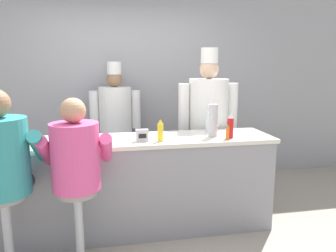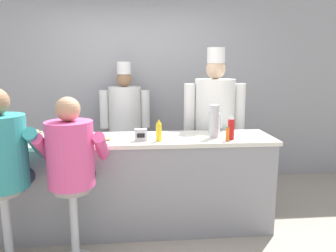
{
  "view_description": "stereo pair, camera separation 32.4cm",
  "coord_description": "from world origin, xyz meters",
  "px_view_note": "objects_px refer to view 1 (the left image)",
  "views": [
    {
      "loc": [
        -0.26,
        -2.85,
        1.68
      ],
      "look_at": [
        0.34,
        0.28,
        1.08
      ],
      "focal_mm": 35.0,
      "sensor_mm": 36.0,
      "label": 1
    },
    {
      "loc": [
        0.06,
        -2.89,
        1.68
      ],
      "look_at": [
        0.34,
        0.28,
        1.08
      ],
      "focal_mm": 35.0,
      "sensor_mm": 36.0,
      "label": 2
    }
  ],
  "objects_px": {
    "diner_seated_pink": "(76,161)",
    "ketchup_bottle_red": "(230,126)",
    "hot_sauce_bottle_orange": "(227,133)",
    "breakfast_plate": "(106,142)",
    "cook_in_whites_far": "(208,120)",
    "water_pitcher_clear": "(211,122)",
    "coffee_mug_tan": "(31,137)",
    "mustard_bottle_yellow": "(160,131)",
    "cook_in_whites_near": "(116,121)",
    "cup_stack_steel": "(213,120)",
    "diner_seated_teal": "(2,161)",
    "cereal_bowl": "(4,141)",
    "napkin_dispenser_chrome": "(142,135)"
  },
  "relations": [
    {
      "from": "breakfast_plate",
      "to": "cook_in_whites_near",
      "type": "height_order",
      "value": "cook_in_whites_near"
    },
    {
      "from": "ketchup_bottle_red",
      "to": "coffee_mug_tan",
      "type": "bearing_deg",
      "value": 173.61
    },
    {
      "from": "cereal_bowl",
      "to": "diner_seated_teal",
      "type": "distance_m",
      "value": 0.54
    },
    {
      "from": "cup_stack_steel",
      "to": "ketchup_bottle_red",
      "type": "bearing_deg",
      "value": -33.69
    },
    {
      "from": "hot_sauce_bottle_orange",
      "to": "cook_in_whites_near",
      "type": "xyz_separation_m",
      "value": [
        -1.03,
        1.43,
        -0.08
      ]
    },
    {
      "from": "diner_seated_pink",
      "to": "ketchup_bottle_red",
      "type": "bearing_deg",
      "value": 13.97
    },
    {
      "from": "coffee_mug_tan",
      "to": "cup_stack_steel",
      "type": "distance_m",
      "value": 1.78
    },
    {
      "from": "breakfast_plate",
      "to": "cook_in_whites_far",
      "type": "bearing_deg",
      "value": 30.81
    },
    {
      "from": "ketchup_bottle_red",
      "to": "coffee_mug_tan",
      "type": "distance_m",
      "value": 1.93
    },
    {
      "from": "mustard_bottle_yellow",
      "to": "cook_in_whites_near",
      "type": "distance_m",
      "value": 1.43
    },
    {
      "from": "diner_seated_pink",
      "to": "mustard_bottle_yellow",
      "type": "bearing_deg",
      "value": 24.93
    },
    {
      "from": "mustard_bottle_yellow",
      "to": "cup_stack_steel",
      "type": "xyz_separation_m",
      "value": [
        0.56,
        0.11,
        0.07
      ]
    },
    {
      "from": "water_pitcher_clear",
      "to": "breakfast_plate",
      "type": "xyz_separation_m",
      "value": [
        -1.13,
        -0.34,
        -0.09
      ]
    },
    {
      "from": "cook_in_whites_far",
      "to": "napkin_dispenser_chrome",
      "type": "bearing_deg",
      "value": -141.4
    },
    {
      "from": "hot_sauce_bottle_orange",
      "to": "water_pitcher_clear",
      "type": "xyz_separation_m",
      "value": [
        -0.03,
        0.4,
        0.04
      ]
    },
    {
      "from": "cereal_bowl",
      "to": "ketchup_bottle_red",
      "type": "bearing_deg",
      "value": -4.35
    },
    {
      "from": "cereal_bowl",
      "to": "cook_in_whites_near",
      "type": "bearing_deg",
      "value": 48.7
    },
    {
      "from": "napkin_dispenser_chrome",
      "to": "cup_stack_steel",
      "type": "bearing_deg",
      "value": 6.19
    },
    {
      "from": "coffee_mug_tan",
      "to": "hot_sauce_bottle_orange",
      "type": "bearing_deg",
      "value": -8.61
    },
    {
      "from": "coffee_mug_tan",
      "to": "water_pitcher_clear",
      "type": "bearing_deg",
      "value": 3.65
    },
    {
      "from": "napkin_dispenser_chrome",
      "to": "cook_in_whites_far",
      "type": "bearing_deg",
      "value": 38.6
    },
    {
      "from": "cereal_bowl",
      "to": "napkin_dispenser_chrome",
      "type": "bearing_deg",
      "value": -6.53
    },
    {
      "from": "cup_stack_steel",
      "to": "breakfast_plate",
      "type": "bearing_deg",
      "value": -174.51
    },
    {
      "from": "water_pitcher_clear",
      "to": "cook_in_whites_far",
      "type": "distance_m",
      "value": 0.4
    },
    {
      "from": "water_pitcher_clear",
      "to": "coffee_mug_tan",
      "type": "relative_size",
      "value": 1.66
    },
    {
      "from": "hot_sauce_bottle_orange",
      "to": "cook_in_whites_far",
      "type": "relative_size",
      "value": 0.07
    },
    {
      "from": "coffee_mug_tan",
      "to": "diner_seated_pink",
      "type": "xyz_separation_m",
      "value": [
        0.46,
        -0.58,
        -0.09
      ]
    },
    {
      "from": "water_pitcher_clear",
      "to": "cook_in_whites_far",
      "type": "height_order",
      "value": "cook_in_whites_far"
    },
    {
      "from": "ketchup_bottle_red",
      "to": "cook_in_whites_near",
      "type": "distance_m",
      "value": 1.75
    },
    {
      "from": "coffee_mug_tan",
      "to": "cup_stack_steel",
      "type": "relative_size",
      "value": 0.39
    },
    {
      "from": "coffee_mug_tan",
      "to": "diner_seated_pink",
      "type": "bearing_deg",
      "value": -51.54
    },
    {
      "from": "napkin_dispenser_chrome",
      "to": "diner_seated_teal",
      "type": "relative_size",
      "value": 0.08
    },
    {
      "from": "diner_seated_teal",
      "to": "cup_stack_steel",
      "type": "bearing_deg",
      "value": 13.74
    },
    {
      "from": "cook_in_whites_far",
      "to": "hot_sauce_bottle_orange",
      "type": "bearing_deg",
      "value": -93.99
    },
    {
      "from": "breakfast_plate",
      "to": "napkin_dispenser_chrome",
      "type": "bearing_deg",
      "value": 3.95
    },
    {
      "from": "mustard_bottle_yellow",
      "to": "breakfast_plate",
      "type": "xyz_separation_m",
      "value": [
        -0.51,
        0.01,
        -0.09
      ]
    },
    {
      "from": "diner_seated_teal",
      "to": "diner_seated_pink",
      "type": "bearing_deg",
      "value": -0.42
    },
    {
      "from": "breakfast_plate",
      "to": "coffee_mug_tan",
      "type": "xyz_separation_m",
      "value": [
        -0.7,
        0.22,
        0.03
      ]
    },
    {
      "from": "hot_sauce_bottle_orange",
      "to": "breakfast_plate",
      "type": "height_order",
      "value": "hot_sauce_bottle_orange"
    },
    {
      "from": "water_pitcher_clear",
      "to": "mustard_bottle_yellow",
      "type": "bearing_deg",
      "value": -150.86
    },
    {
      "from": "cook_in_whites_near",
      "to": "mustard_bottle_yellow",
      "type": "bearing_deg",
      "value": -74.72
    },
    {
      "from": "hot_sauce_bottle_orange",
      "to": "cereal_bowl",
      "type": "relative_size",
      "value": 0.88
    },
    {
      "from": "cook_in_whites_far",
      "to": "breakfast_plate",
      "type": "bearing_deg",
      "value": -149.19
    },
    {
      "from": "ketchup_bottle_red",
      "to": "water_pitcher_clear",
      "type": "xyz_separation_m",
      "value": [
        -0.09,
        0.33,
        -0.01
      ]
    },
    {
      "from": "ketchup_bottle_red",
      "to": "hot_sauce_bottle_orange",
      "type": "xyz_separation_m",
      "value": [
        -0.05,
        -0.07,
        -0.05
      ]
    },
    {
      "from": "breakfast_plate",
      "to": "cook_in_whites_near",
      "type": "relative_size",
      "value": 0.16
    },
    {
      "from": "water_pitcher_clear",
      "to": "coffee_mug_tan",
      "type": "height_order",
      "value": "water_pitcher_clear"
    },
    {
      "from": "ketchup_bottle_red",
      "to": "mustard_bottle_yellow",
      "type": "distance_m",
      "value": 0.71
    },
    {
      "from": "diner_seated_pink",
      "to": "water_pitcher_clear",
      "type": "bearing_deg",
      "value": 26.87
    },
    {
      "from": "ketchup_bottle_red",
      "to": "cook_in_whites_far",
      "type": "bearing_deg",
      "value": 89.93
    }
  ]
}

